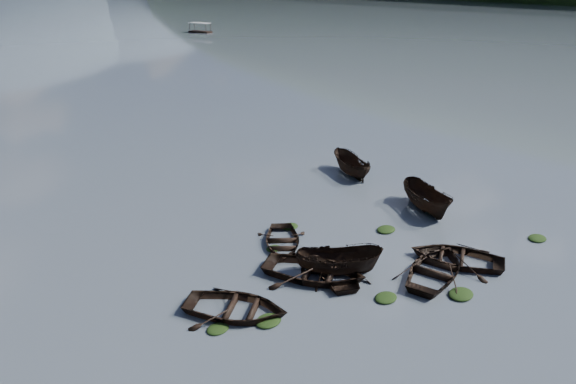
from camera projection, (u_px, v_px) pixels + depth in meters
ground_plane at (463, 322)px, 21.94m from camera, size 2400.00×2400.00×0.00m
rowboat_0 at (236, 313)px, 22.50m from camera, size 5.49×5.69×0.96m
rowboat_1 at (335, 273)px, 25.52m from camera, size 4.41×4.97×0.85m
rowboat_2 at (338, 273)px, 25.48m from camera, size 4.37×3.92×1.66m
rowboat_3 at (456, 261)px, 26.48m from camera, size 5.19×5.68×0.96m
rowboat_4 at (435, 274)px, 25.37m from camera, size 5.62×4.77×0.99m
rowboat_5 at (426, 210)px, 32.12m from camera, size 3.43×5.04×1.82m
rowboat_6 at (314, 277)px, 25.18m from camera, size 5.86×6.28×1.06m
rowboat_7 at (282, 245)px, 28.09m from camera, size 4.64×4.90×0.83m
rowboat_8 at (350, 174)px, 37.71m from camera, size 2.81×4.63×1.68m
weed_clump_0 at (268, 322)px, 21.93m from camera, size 1.19×0.98×0.26m
weed_clump_1 at (386, 299)px, 23.48m from camera, size 1.12×0.90×0.25m
weed_clump_2 at (461, 296)px, 23.72m from camera, size 1.28×1.02×0.28m
weed_clump_3 at (290, 227)px, 29.99m from camera, size 1.02×0.86×0.23m
weed_clump_4 at (537, 239)px, 28.68m from camera, size 1.13×0.89×0.23m
weed_clump_5 at (218, 330)px, 21.47m from camera, size 0.98×0.79×0.21m
weed_clump_6 at (274, 249)px, 27.66m from camera, size 0.85×0.71×0.18m
weed_clump_7 at (386, 231)px, 29.62m from camera, size 1.18×0.95×0.26m
pontoon_right at (200, 32)px, 122.43m from camera, size 4.29×5.97×2.11m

